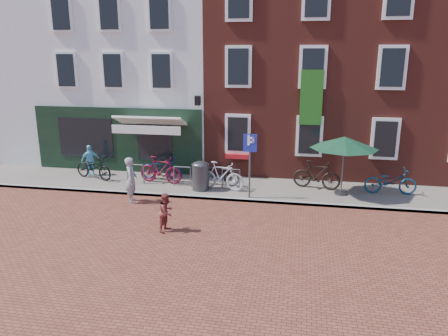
% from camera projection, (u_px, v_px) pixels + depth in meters
% --- Properties ---
extents(ground, '(80.00, 80.00, 0.00)m').
position_uv_depth(ground, '(212.00, 200.00, 16.14)').
color(ground, brown).
extents(sidewalk, '(24.00, 3.00, 0.10)m').
position_uv_depth(sidewalk, '(244.00, 188.00, 17.37)').
color(sidewalk, slate).
rests_on(sidewalk, ground).
extents(building_stucco, '(8.00, 8.00, 9.00)m').
position_uv_depth(building_stucco, '(146.00, 69.00, 22.47)').
color(building_stucco, silver).
rests_on(building_stucco, ground).
extents(building_brick_mid, '(6.00, 8.00, 10.00)m').
position_uv_depth(building_brick_mid, '(281.00, 60.00, 21.12)').
color(building_brick_mid, maroon).
rests_on(building_brick_mid, ground).
extents(building_brick_right, '(6.00, 8.00, 10.00)m').
position_uv_depth(building_brick_right, '(410.00, 60.00, 20.08)').
color(building_brick_right, maroon).
rests_on(building_brick_right, ground).
extents(filler_left, '(7.00, 8.00, 9.00)m').
position_uv_depth(filler_left, '(17.00, 68.00, 23.78)').
color(filler_left, silver).
rests_on(filler_left, ground).
extents(litter_bin, '(0.67, 0.67, 1.23)m').
position_uv_depth(litter_bin, '(201.00, 174.00, 16.89)').
color(litter_bin, '#3C3D3F').
rests_on(litter_bin, sidewalk).
extents(parking_sign, '(0.50, 0.08, 2.46)m').
position_uv_depth(parking_sign, '(250.00, 154.00, 15.66)').
color(parking_sign, '#4C4C4F').
rests_on(parking_sign, sidewalk).
extents(parasol, '(2.53, 2.53, 2.35)m').
position_uv_depth(parasol, '(345.00, 140.00, 15.96)').
color(parasol, '#4C4C4F').
rests_on(parasol, sidewalk).
extents(woman, '(0.55, 0.70, 1.69)m').
position_uv_depth(woman, '(131.00, 180.00, 15.74)').
color(woman, gray).
rests_on(woman, ground).
extents(boy, '(0.61, 0.70, 1.22)m').
position_uv_depth(boy, '(167.00, 212.00, 13.24)').
color(boy, brown).
rests_on(boy, ground).
extents(cafe_person, '(0.80, 0.78, 1.35)m').
position_uv_depth(cafe_person, '(90.00, 160.00, 18.92)').
color(cafe_person, '#73CAE4').
rests_on(cafe_person, sidewalk).
extents(bicycle_0, '(2.05, 1.25, 1.02)m').
position_uv_depth(bicycle_0, '(94.00, 167.00, 18.37)').
color(bicycle_0, black).
rests_on(bicycle_0, sidewalk).
extents(bicycle_1, '(1.93, 0.79, 1.13)m').
position_uv_depth(bicycle_1, '(161.00, 170.00, 17.78)').
color(bicycle_1, '#5E0B1B').
rests_on(bicycle_1, sidewalk).
extents(bicycle_2, '(2.03, 1.02, 1.02)m').
position_uv_depth(bicycle_2, '(162.00, 169.00, 18.15)').
color(bicycle_2, '#09144D').
rests_on(bicycle_2, sidewalk).
extents(bicycle_3, '(1.94, 0.86, 1.13)m').
position_uv_depth(bicycle_3, '(221.00, 176.00, 16.91)').
color(bicycle_3, '#B6B5B9').
rests_on(bicycle_3, sidewalk).
extents(bicycle_4, '(2.00, 0.88, 1.02)m').
position_uv_depth(bicycle_4, '(216.00, 173.00, 17.50)').
color(bicycle_4, black).
rests_on(bicycle_4, sidewalk).
extents(bicycle_5, '(1.95, 0.90, 1.13)m').
position_uv_depth(bicycle_5, '(316.00, 175.00, 17.04)').
color(bicycle_5, black).
rests_on(bicycle_5, sidewalk).
extents(bicycle_6, '(1.96, 0.76, 1.02)m').
position_uv_depth(bicycle_6, '(391.00, 181.00, 16.40)').
color(bicycle_6, '#0D3852').
rests_on(bicycle_6, sidewalk).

